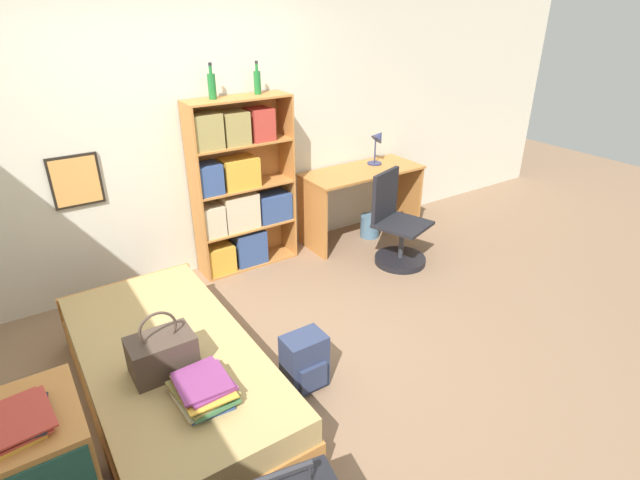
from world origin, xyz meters
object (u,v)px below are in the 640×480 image
magazine_pile_on_dresser (12,423)px  desk_chair (397,236)px  backpack (305,362)px  desk (361,190)px  bed (172,374)px  book_stack_on_bed (204,390)px  bottle_green (212,85)px  waste_bin (370,226)px  bookcase (238,192)px  desk_lamp (378,141)px  handbag (162,353)px  bottle_brown (257,82)px

magazine_pile_on_dresser → desk_chair: bearing=20.9°
backpack → desk: bearing=43.4°
desk_chair → backpack: desk_chair is taller
bed → book_stack_on_bed: bearing=-86.7°
bottle_green → waste_bin: bearing=-7.6°
magazine_pile_on_dresser → bookcase: bearing=45.6°
desk_chair → book_stack_on_bed: bearing=-154.1°
book_stack_on_bed → bookcase: bookcase is taller
magazine_pile_on_dresser → waste_bin: magazine_pile_on_dresser is taller
book_stack_on_bed → desk_lamp: desk_lamp is taller
book_stack_on_bed → magazine_pile_on_dresser: (-0.84, -0.07, 0.30)m
bed → bookcase: bookcase is taller
desk_lamp → magazine_pile_on_dresser: bearing=-151.1°
bookcase → bottle_green: bearing=168.0°
desk_chair → waste_bin: size_ratio=3.70×
handbag → desk: bearing=29.8°
handbag → waste_bin: 3.10m
bed → bottle_green: 2.34m
bottle_green → book_stack_on_bed: bearing=-116.6°
desk_chair → bottle_green: bearing=150.9°
book_stack_on_bed → bookcase: size_ratio=0.24×
backpack → waste_bin: size_ratio=1.62×
book_stack_on_bed → bed: bearing=93.3°
bookcase → desk: 1.38m
desk_chair → magazine_pile_on_dresser: bearing=-159.1°
book_stack_on_bed → desk_chair: 2.73m
magazine_pile_on_dresser → bottle_brown: bottle_brown is taller
magazine_pile_on_dresser → desk: size_ratio=0.27×
bookcase → bed: bearing=-129.6°
bed → bottle_brown: bearing=45.0°
waste_bin → desk: bearing=149.1°
handbag → bookcase: bookcase is taller
handbag → backpack: 0.94m
desk → desk_chair: size_ratio=1.42×
handbag → book_stack_on_bed: handbag is taller
desk → waste_bin: size_ratio=5.26×
bed → bookcase: bearing=50.4°
bed → desk_chair: bearing=14.6°
bottle_brown → magazine_pile_on_dresser: bearing=-137.7°
book_stack_on_bed → magazine_pile_on_dresser: bearing=-175.5°
bed → desk: (2.54, 1.30, 0.33)m
bookcase → magazine_pile_on_dresser: bearing=-134.4°
bed → backpack: bed is taller
magazine_pile_on_dresser → bottle_green: size_ratio=1.21×
bed → magazine_pile_on_dresser: magazine_pile_on_dresser is taller
handbag → desk_chair: bearing=18.3°
bookcase → desk_lamp: bookcase is taller
bookcase → desk_lamp: (1.63, -0.04, 0.24)m
handbag → waste_bin: size_ratio=1.65×
bookcase → bottle_green: size_ratio=5.52×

